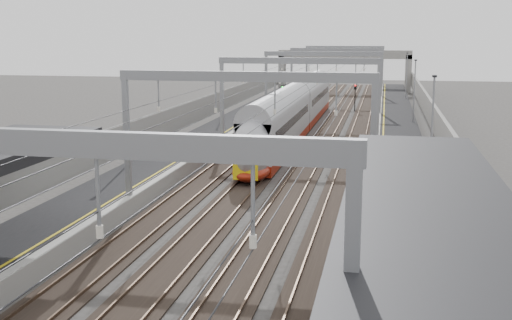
% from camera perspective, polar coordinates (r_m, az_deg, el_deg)
% --- Properties ---
extents(platform_left, '(4.00, 120.00, 1.00)m').
position_cam_1_polar(platform_left, '(56.64, -3.93, 2.03)').
color(platform_left, black).
rests_on(platform_left, ground).
extents(platform_right, '(4.00, 120.00, 1.00)m').
position_cam_1_polar(platform_right, '(54.70, 12.47, 1.47)').
color(platform_right, black).
rests_on(platform_right, ground).
extents(tracks, '(11.40, 140.00, 0.20)m').
position_cam_1_polar(tracks, '(55.18, 4.12, 1.31)').
color(tracks, black).
rests_on(tracks, ground).
extents(overhead_line, '(13.00, 140.00, 6.60)m').
position_cam_1_polar(overhead_line, '(61.04, 5.00, 7.99)').
color(overhead_line, gray).
rests_on(overhead_line, platform_left).
extents(canopy_right, '(4.40, 30.00, 4.24)m').
position_cam_1_polar(canopy_right, '(12.76, 16.58, -8.96)').
color(canopy_right, black).
rests_on(canopy_right, platform_right).
extents(overbridge, '(22.00, 2.20, 6.90)m').
position_cam_1_polar(overbridge, '(109.25, 7.86, 8.82)').
color(overbridge, gray).
rests_on(overbridge, ground).
extents(wall_left, '(0.30, 120.00, 3.20)m').
position_cam_1_polar(wall_left, '(57.40, -7.03, 3.20)').
color(wall_left, gray).
rests_on(wall_left, ground).
extents(wall_right, '(0.30, 120.00, 3.20)m').
position_cam_1_polar(wall_right, '(54.70, 15.88, 2.47)').
color(wall_right, gray).
rests_on(wall_right, ground).
extents(train, '(2.50, 45.61, 3.97)m').
position_cam_1_polar(train, '(60.11, 3.35, 3.96)').
color(train, maroon).
rests_on(train, ground).
extents(signal_green, '(0.32, 0.32, 3.48)m').
position_cam_1_polar(signal_green, '(77.20, 2.37, 5.88)').
color(signal_green, black).
rests_on(signal_green, ground).
extents(signal_red_near, '(0.32, 0.32, 3.48)m').
position_cam_1_polar(signal_red_near, '(81.04, 8.81, 6.00)').
color(signal_red_near, black).
rests_on(signal_red_near, ground).
extents(signal_red_far, '(0.32, 0.32, 3.48)m').
position_cam_1_polar(signal_red_far, '(84.94, 10.43, 6.18)').
color(signal_red_far, black).
rests_on(signal_red_far, ground).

